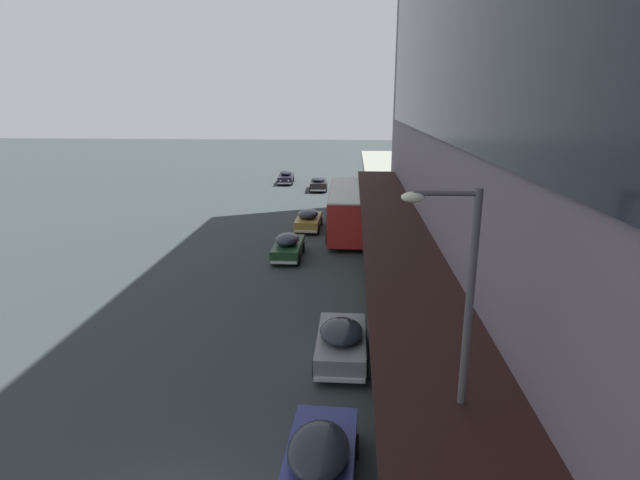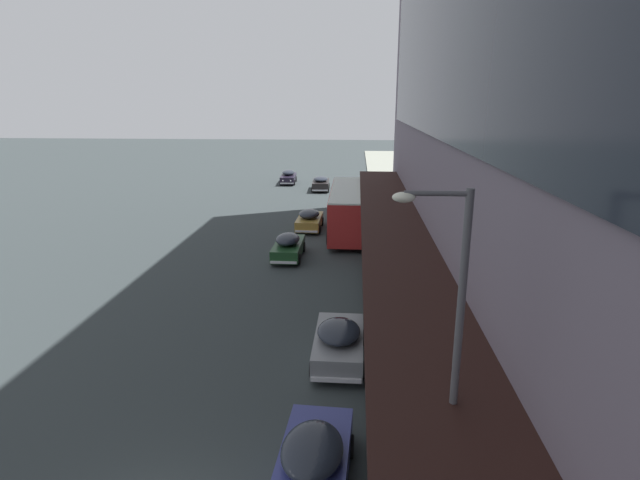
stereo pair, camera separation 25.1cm
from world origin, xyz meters
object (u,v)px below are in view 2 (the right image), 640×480
sedan_far_back (321,183)px  sedan_lead_near (288,177)px  sedan_lead_mid (310,220)px  transit_bus_kerbside_front (348,208)px  street_lamp (449,353)px  sedan_oncoming_rear (313,463)px  sedan_second_mid (288,246)px  sedan_trailing_mid (339,342)px

sedan_far_back → sedan_lead_near: bearing=132.3°
sedan_far_back → sedan_lead_mid: (0.39, -17.35, 0.01)m
transit_bus_kerbside_front → sedan_lead_mid: transit_bus_kerbside_front is taller
street_lamp → sedan_oncoming_rear: bearing=155.9°
transit_bus_kerbside_front → sedan_second_mid: size_ratio=2.56×
sedan_trailing_mid → sedan_far_back: (-3.37, 37.25, -0.01)m
sedan_oncoming_rear → sedan_second_mid: (-3.23, 19.22, -0.01)m
sedan_lead_mid → sedan_far_back: bearing=91.3°
sedan_far_back → sedan_lead_near: sedan_lead_near is taller
transit_bus_kerbside_front → sedan_lead_near: 23.95m
sedan_lead_near → street_lamp: size_ratio=0.61×
sedan_lead_near → street_lamp: (10.06, -49.76, 3.88)m
sedan_trailing_mid → sedan_second_mid: sedan_second_mid is taller
sedan_lead_mid → sedan_lead_near: size_ratio=0.91×
sedan_trailing_mid → sedan_lead_near: sedan_trailing_mid is taller
sedan_oncoming_rear → sedan_lead_near: (-7.19, 48.47, -0.02)m
sedan_oncoming_rear → sedan_trailing_mid: bearing=86.5°
sedan_oncoming_rear → street_lamp: (2.87, -1.29, 3.86)m
transit_bus_kerbside_front → sedan_lead_near: bearing=108.3°
sedan_second_mid → street_lamp: size_ratio=0.57×
sedan_trailing_mid → sedan_lead_mid: bearing=98.5°
sedan_lead_mid → sedan_second_mid: bearing=-95.1°
sedan_trailing_mid → sedan_lead_mid: size_ratio=0.97×
transit_bus_kerbside_front → street_lamp: 27.30m
sedan_lead_mid → street_lamp: (5.45, -27.78, 3.88)m
sedan_oncoming_rear → sedan_lead_near: size_ratio=0.91×
transit_bus_kerbside_front → sedan_lead_mid: bearing=166.0°
sedan_second_mid → sedan_lead_near: (-3.95, 29.25, -0.01)m
sedan_oncoming_rear → sedan_lead_mid: size_ratio=1.00×
transit_bus_kerbside_front → sedan_far_back: transit_bus_kerbside_front is taller
sedan_trailing_mid → transit_bus_kerbside_front: bearing=90.2°
transit_bus_kerbside_front → sedan_oncoming_rear: 25.79m
sedan_far_back → sedan_lead_mid: sedan_lead_mid is taller
sedan_oncoming_rear → sedan_second_mid: size_ratio=0.99×
sedan_oncoming_rear → sedan_lead_mid: 26.62m
street_lamp → sedan_second_mid: bearing=106.6°
sedan_lead_near → sedan_oncoming_rear: bearing=-81.6°
sedan_far_back → sedan_trailing_mid: bearing=-84.8°
sedan_far_back → sedan_second_mid: sedan_second_mid is taller
sedan_far_back → sedan_second_mid: (-0.26, -24.62, 0.01)m
sedan_lead_near → street_lamp: bearing=-78.6°
sedan_lead_near → sedan_lead_mid: bearing=-78.2°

